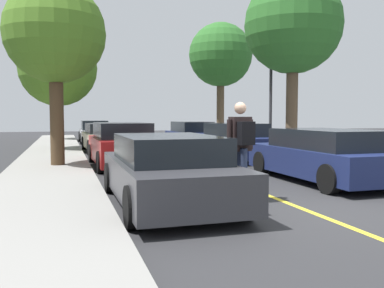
{
  "coord_description": "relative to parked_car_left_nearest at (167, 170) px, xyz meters",
  "views": [
    {
      "loc": [
        -4.0,
        -6.33,
        1.63
      ],
      "look_at": [
        -0.38,
        5.38,
        0.81
      ],
      "focal_mm": 38.92,
      "sensor_mm": 36.0,
      "label": 1
    }
  ],
  "objects": [
    {
      "name": "parked_car_right_far",
      "position": [
        4.38,
        12.7,
        0.03
      ],
      "size": [
        1.83,
        4.34,
        1.35
      ],
      "color": "navy",
      "rests_on": "ground"
    },
    {
      "name": "parked_car_right_near",
      "position": [
        4.38,
        7.18,
        0.04
      ],
      "size": [
        1.94,
        4.69,
        1.37
      ],
      "color": "navy",
      "rests_on": "ground"
    },
    {
      "name": "street_tree_left_near",
      "position": [
        -2.0,
        12.73,
        3.21
      ],
      "size": [
        3.52,
        3.52,
        5.48
      ],
      "color": "#3D2D1E",
      "rests_on": "sidewalk_left"
    },
    {
      "name": "parked_car_right_nearest",
      "position": [
        4.38,
        1.5,
        0.02
      ],
      "size": [
        2.02,
        4.57,
        1.31
      ],
      "color": "navy",
      "rests_on": "ground"
    },
    {
      "name": "street_tree_right_nearest",
      "position": [
        6.38,
        6.43,
        4.34
      ],
      "size": [
        3.61,
        3.61,
        6.68
      ],
      "color": "brown",
      "rests_on": "sidewalk_right"
    },
    {
      "name": "street_tree_right_near",
      "position": [
        6.38,
        13.87,
        4.27
      ],
      "size": [
        3.43,
        3.43,
        6.52
      ],
      "color": "brown",
      "rests_on": "sidewalk_right"
    },
    {
      "name": "street_tree_left_nearest",
      "position": [
        -2.0,
        5.98,
        3.47
      ],
      "size": [
        3.04,
        3.04,
        5.53
      ],
      "color": "#4C3823",
      "rests_on": "sidewalk_left"
    },
    {
      "name": "skateboarder",
      "position": [
        1.42,
        -0.12,
        0.49
      ],
      "size": [
        0.59,
        0.71,
        1.8
      ],
      "color": "black",
      "rests_on": "skateboard"
    },
    {
      "name": "parked_car_left_far",
      "position": [
        -0.0,
        12.1,
        0.01
      ],
      "size": [
        1.97,
        4.43,
        1.3
      ],
      "color": "#BCAD89",
      "rests_on": "ground"
    },
    {
      "name": "street_tree_left_far",
      "position": [
        -2.0,
        21.29,
        3.99
      ],
      "size": [
        3.77,
        3.77,
        6.38
      ],
      "color": "brown",
      "rests_on": "sidewalk_left"
    },
    {
      "name": "parked_car_left_farthest",
      "position": [
        0.0,
        19.02,
        0.04
      ],
      "size": [
        1.83,
        4.3,
        1.35
      ],
      "color": "#B7B7BC",
      "rests_on": "ground"
    },
    {
      "name": "ground",
      "position": [
        2.19,
        -1.08,
        -0.63
      ],
      "size": [
        80.0,
        80.0,
        0.0
      ],
      "primitive_type": "plane",
      "color": "#2D2D30"
    },
    {
      "name": "parked_car_left_nearest",
      "position": [
        0.0,
        0.0,
        0.0
      ],
      "size": [
        1.98,
        4.42,
        1.28
      ],
      "color": "#38383D",
      "rests_on": "ground"
    },
    {
      "name": "parked_car_left_near",
      "position": [
        -0.0,
        6.15,
        0.06
      ],
      "size": [
        1.97,
        4.44,
        1.42
      ],
      "color": "maroon",
      "rests_on": "ground"
    },
    {
      "name": "center_line",
      "position": [
        2.19,
        2.92,
        -0.63
      ],
      "size": [
        0.12,
        39.2,
        0.01
      ],
      "primitive_type": "cube",
      "color": "gold",
      "rests_on": "ground"
    },
    {
      "name": "fire_hydrant",
      "position": [
        5.88,
        3.46,
        -0.15
      ],
      "size": [
        0.2,
        0.2,
        0.7
      ],
      "color": "#B2140F",
      "rests_on": "sidewalk_right"
    },
    {
      "name": "sidewalk_left",
      "position": [
        -2.23,
        -1.08,
        -0.56
      ],
      "size": [
        2.36,
        56.0,
        0.14
      ],
      "primitive_type": "cube",
      "color": "gray",
      "rests_on": "ground"
    },
    {
      "name": "streetlamp",
      "position": [
        6.13,
        7.62,
        2.94
      ],
      "size": [
        0.36,
        0.24,
        6.06
      ],
      "color": "#38383D",
      "rests_on": "sidewalk_right"
    },
    {
      "name": "skateboard",
      "position": [
        1.41,
        -0.09,
        -0.55
      ],
      "size": [
        0.36,
        0.87,
        0.1
      ],
      "color": "black",
      "rests_on": "ground"
    }
  ]
}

